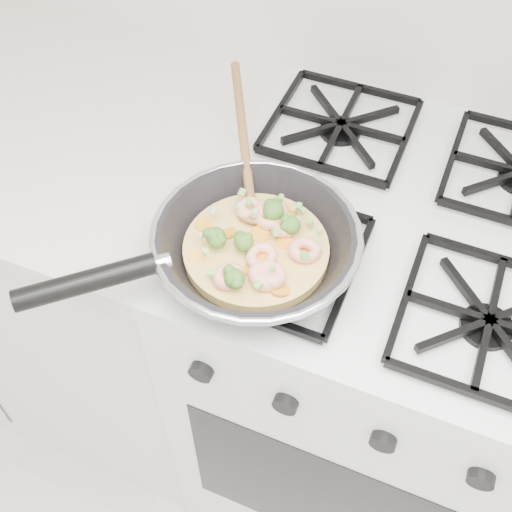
% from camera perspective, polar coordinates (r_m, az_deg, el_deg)
% --- Properties ---
extents(stove, '(0.60, 0.60, 0.92)m').
position_cam_1_polar(stove, '(1.35, 9.65, -9.27)').
color(stove, white).
rests_on(stove, ground).
extents(counter_left, '(1.00, 0.60, 0.90)m').
position_cam_1_polar(counter_left, '(1.60, -18.71, 0.63)').
color(counter_left, white).
rests_on(counter_left, ground).
extents(skillet, '(0.39, 0.52, 0.10)m').
position_cam_1_polar(skillet, '(0.87, -0.32, 1.05)').
color(skillet, black).
rests_on(skillet, stove).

